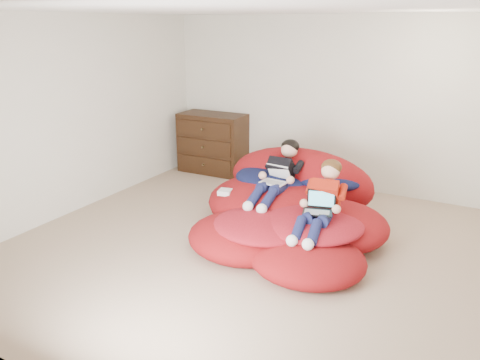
# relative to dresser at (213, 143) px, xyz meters

# --- Properties ---
(room_shell) EXTENTS (5.10, 5.10, 2.77)m
(room_shell) POSITION_rel_dresser_xyz_m (1.80, -2.21, -0.27)
(room_shell) COLOR tan
(room_shell) RESTS_ON ground
(dresser) EXTENTS (1.10, 0.61, 0.98)m
(dresser) POSITION_rel_dresser_xyz_m (0.00, 0.00, 0.00)
(dresser) COLOR black
(dresser) RESTS_ON ground
(beanbag_pile) EXTENTS (2.33, 2.48, 0.92)m
(beanbag_pile) POSITION_rel_dresser_xyz_m (2.04, -1.55, -0.23)
(beanbag_pile) COLOR maroon
(beanbag_pile) RESTS_ON ground
(cream_pillow) EXTENTS (0.39, 0.25, 0.25)m
(cream_pillow) POSITION_rel_dresser_xyz_m (1.66, -0.81, 0.13)
(cream_pillow) COLOR beige
(cream_pillow) RESTS_ON beanbag_pile
(older_boy) EXTENTS (0.31, 1.14, 0.64)m
(older_boy) POSITION_rel_dresser_xyz_m (1.83, -1.41, 0.17)
(older_boy) COLOR black
(older_boy) RESTS_ON beanbag_pile
(younger_boy) EXTENTS (0.34, 1.02, 0.68)m
(younger_boy) POSITION_rel_dresser_xyz_m (2.56, -1.93, 0.13)
(younger_boy) COLOR red
(younger_boy) RESTS_ON beanbag_pile
(laptop_white) EXTENTS (0.31, 0.33, 0.20)m
(laptop_white) POSITION_rel_dresser_xyz_m (1.83, -1.52, 0.13)
(laptop_white) COLOR white
(laptop_white) RESTS_ON older_boy
(laptop_black) EXTENTS (0.35, 0.31, 0.22)m
(laptop_black) POSITION_rel_dresser_xyz_m (2.56, -2.01, 0.07)
(laptop_black) COLOR black
(laptop_black) RESTS_ON younger_boy
(power_adapter) EXTENTS (0.18, 0.18, 0.06)m
(power_adapter) POSITION_rel_dresser_xyz_m (1.29, -1.78, -0.07)
(power_adapter) COLOR white
(power_adapter) RESTS_ON beanbag_pile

